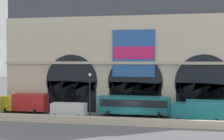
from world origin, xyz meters
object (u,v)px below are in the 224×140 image
object	(u,v)px
street_lamp_quayside	(90,91)
van_midwest	(69,109)
box_truck_mideast	(200,110)
box_truck_west	(25,102)
bus_center	(134,105)

from	to	relation	value
street_lamp_quayside	van_midwest	bearing A→B (deg)	141.67
street_lamp_quayside	box_truck_mideast	bearing A→B (deg)	12.16
box_truck_mideast	street_lamp_quayside	xyz separation A→B (m)	(-14.88, -3.20, 2.71)
box_truck_west	street_lamp_quayside	size ratio (longest dim) A/B	1.09
box_truck_mideast	street_lamp_quayside	distance (m)	15.46
bus_center	box_truck_mideast	distance (m)	10.04
bus_center	box_truck_west	bearing A→B (deg)	179.81
street_lamp_quayside	bus_center	bearing A→B (deg)	49.91
bus_center	box_truck_mideast	world-z (taller)	box_truck_mideast
van_midwest	street_lamp_quayside	bearing A→B (deg)	-38.33
box_truck_west	street_lamp_quayside	xyz separation A→B (m)	(12.71, -6.40, 2.71)
box_truck_west	van_midwest	world-z (taller)	box_truck_west
van_midwest	street_lamp_quayside	distance (m)	6.22
box_truck_mideast	box_truck_west	bearing A→B (deg)	173.40
box_truck_west	box_truck_mideast	size ratio (longest dim) A/B	1.00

